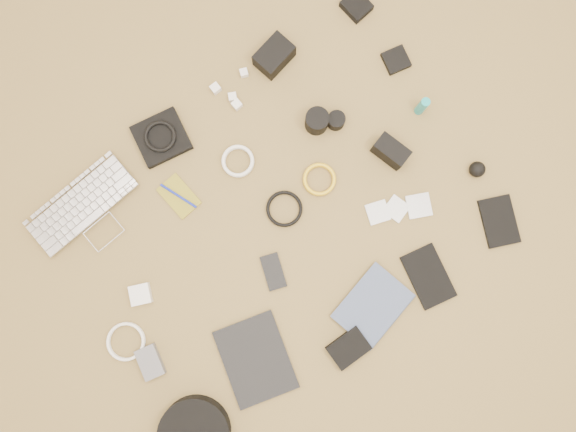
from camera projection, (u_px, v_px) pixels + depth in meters
room_shell at (267, 139)px, 0.60m from camera, size 4.04×4.04×2.58m
laptop at (92, 217)px, 1.83m from camera, size 0.40×0.30×0.03m
headphone_pouch at (162, 138)px, 1.86m from camera, size 0.18×0.17×0.03m
headphones at (160, 136)px, 1.83m from camera, size 0.14×0.14×0.01m
charger_a at (216, 88)px, 1.87m from camera, size 0.03×0.03×0.03m
charger_b at (233, 97)px, 1.87m from camera, size 0.04×0.04×0.02m
charger_c at (244, 73)px, 1.88m from camera, size 0.03×0.03×0.02m
charger_d at (237, 105)px, 1.87m from camera, size 0.03×0.03×0.03m
dslr_camera at (274, 56)px, 1.86m from camera, size 0.14×0.11×0.07m
lens_pouch at (356, 6)px, 1.90m from camera, size 0.09×0.10×0.03m
notebook_olive at (179, 196)px, 1.85m from camera, size 0.10×0.14×0.01m
pen_blue at (179, 196)px, 1.84m from camera, size 0.06×0.13×0.01m
cable_white_a at (238, 161)px, 1.86m from camera, size 0.13×0.13×0.01m
lens_a at (317, 121)px, 1.83m from camera, size 0.10×0.10×0.08m
lens_b at (336, 121)px, 1.85m from camera, size 0.07×0.07×0.05m
card_reader at (396, 60)px, 1.88m from camera, size 0.09×0.09×0.02m
power_brick at (141, 294)px, 1.81m from camera, size 0.08×0.08×0.03m
cable_white_b at (126, 341)px, 1.80m from camera, size 0.15×0.15×0.01m
cable_black at (284, 209)px, 1.84m from camera, size 0.16×0.16×0.01m
cable_yellow at (319, 180)px, 1.85m from camera, size 0.11×0.11×0.01m
flash at (391, 151)px, 1.82m from camera, size 0.09×0.13×0.08m
lens_cleaner at (422, 106)px, 1.83m from camera, size 0.04×0.04×0.10m
battery_charger at (150, 362)px, 1.79m from camera, size 0.08×0.11×0.03m
tablet at (256, 360)px, 1.80m from camera, size 0.26×0.30×0.01m
phone at (273, 272)px, 1.83m from camera, size 0.09×0.13×0.01m
filter_case_left at (378, 212)px, 1.84m from camera, size 0.09×0.09×0.01m
filter_case_mid at (396, 209)px, 1.84m from camera, size 0.09×0.09×0.01m
filter_case_right at (419, 206)px, 1.84m from camera, size 0.10×0.10×0.01m
air_blower at (477, 169)px, 1.83m from camera, size 0.06×0.06×0.05m
drive_case at (349, 348)px, 1.79m from camera, size 0.13×0.09×0.03m
paperback at (393, 323)px, 1.80m from camera, size 0.27×0.23×0.02m
notebook_black_a at (428, 276)px, 1.82m from camera, size 0.15×0.20×0.01m
notebook_black_b at (499, 221)px, 1.84m from camera, size 0.16×0.19×0.01m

